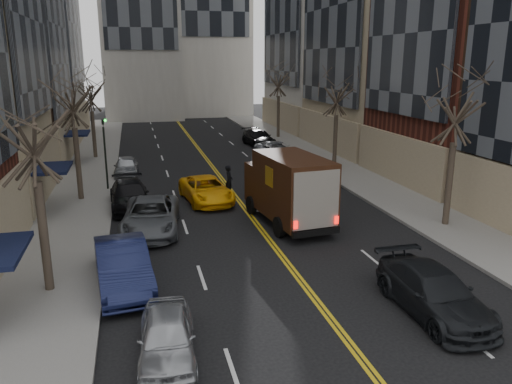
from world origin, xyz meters
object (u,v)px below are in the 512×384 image
Objects in this scene: ups_truck at (288,189)px; observer_sedan at (434,292)px; pedestrian at (229,181)px; taxi at (206,190)px.

ups_truck reaches higher than observer_sedan.
pedestrian reaches higher than observer_sedan.
pedestrian reaches higher than taxi.
observer_sedan is 0.99× the size of taxi.
observer_sedan is (1.79, -9.77, -1.03)m from ups_truck.
taxi is at bearing 118.20° from ups_truck.
observer_sedan is at bearing -77.35° from taxi.
pedestrian is (-3.67, 15.37, 0.22)m from observer_sedan.
ups_truck is 9.99m from observer_sedan.
pedestrian is (1.47, 0.76, 0.24)m from taxi.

